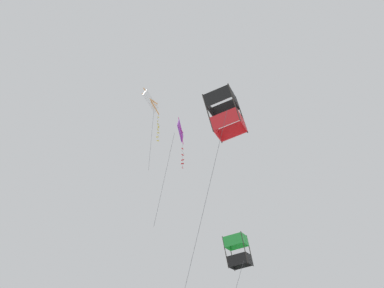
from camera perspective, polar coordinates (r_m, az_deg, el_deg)
kite_diamond_near_right at (r=25.48m, az=-1.53°, el=1.55°), size 2.21×1.57×6.38m
kite_diamond_mid_left at (r=33.93m, az=-5.32°, el=5.45°), size 2.01×1.45×6.76m
kite_box_near_left at (r=23.09m, az=5.90°, el=-13.59°), size 2.45×2.32×6.68m
kite_box_far_centre at (r=20.27m, az=4.25°, el=3.90°), size 3.05×2.83×8.74m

